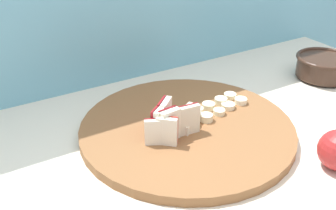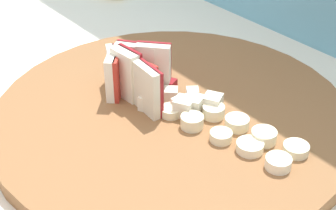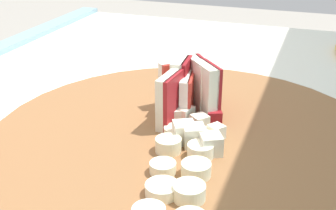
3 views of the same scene
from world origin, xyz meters
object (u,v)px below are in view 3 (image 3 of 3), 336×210
at_px(cutting_board, 187,141).
at_px(apple_wedge_fan, 188,89).
at_px(banana_slice_rows, 180,170).
at_px(apple_dice_pile, 195,129).

height_order(cutting_board, apple_wedge_fan, apple_wedge_fan).
relative_size(cutting_board, banana_slice_rows, 2.56).
height_order(cutting_board, banana_slice_rows, banana_slice_rows).
bearing_deg(cutting_board, apple_dice_pile, 62.14).
bearing_deg(apple_dice_pile, banana_slice_rows, 6.56).
bearing_deg(cutting_board, apple_wedge_fan, -163.74).
distance_m(cutting_board, banana_slice_rows, 0.09).
bearing_deg(cutting_board, banana_slice_rows, 13.06).
bearing_deg(apple_dice_pile, apple_wedge_fan, -156.34).
bearing_deg(banana_slice_rows, cutting_board, -166.94).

